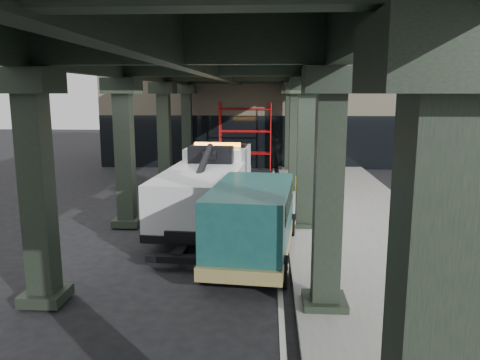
% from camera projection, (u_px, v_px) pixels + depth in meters
% --- Properties ---
extents(ground, '(90.00, 90.00, 0.00)m').
position_uv_depth(ground, '(220.00, 247.00, 13.90)').
color(ground, black).
rests_on(ground, ground).
extents(sidewalk, '(5.00, 40.00, 0.15)m').
position_uv_depth(sidewalk, '(361.00, 228.00, 15.58)').
color(sidewalk, gray).
rests_on(sidewalk, ground).
extents(lane_stripe, '(0.12, 38.00, 0.01)m').
position_uv_depth(lane_stripe, '(277.00, 229.00, 15.76)').
color(lane_stripe, silver).
rests_on(lane_stripe, ground).
extents(viaduct, '(7.40, 32.00, 6.40)m').
position_uv_depth(viaduct, '(213.00, 63.00, 14.89)').
color(viaduct, black).
rests_on(viaduct, ground).
extents(building, '(22.00, 10.00, 8.00)m').
position_uv_depth(building, '(278.00, 101.00, 32.68)').
color(building, '#C6B793').
rests_on(building, ground).
extents(scaffolding, '(3.08, 0.88, 4.00)m').
position_uv_depth(scaffolding, '(245.00, 134.00, 27.89)').
color(scaffolding, red).
rests_on(scaffolding, ground).
extents(tow_truck, '(2.85, 8.53, 2.76)m').
position_uv_depth(tow_truck, '(210.00, 183.00, 16.66)').
color(tow_truck, black).
rests_on(tow_truck, ground).
extents(towed_van, '(2.55, 5.46, 2.15)m').
position_uv_depth(towed_van, '(253.00, 220.00, 12.61)').
color(towed_van, '#134644').
rests_on(towed_van, ground).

